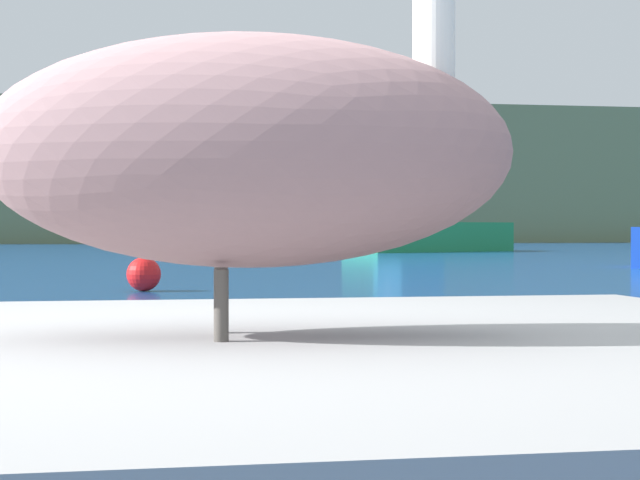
{
  "coord_description": "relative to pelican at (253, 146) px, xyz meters",
  "views": [
    {
      "loc": [
        0.21,
        -2.4,
        0.97
      ],
      "look_at": [
        4.49,
        20.79,
        0.72
      ],
      "focal_mm": 62.49,
      "sensor_mm": 36.0,
      "label": 1
    }
  ],
  "objects": [
    {
      "name": "hillside_backdrop",
      "position": [
        -0.5,
        74.39,
        3.42
      ],
      "size": [
        140.0,
        13.99,
        9.12
      ],
      "primitive_type": "cube",
      "color": "#6B7A51",
      "rests_on": "ground"
    },
    {
      "name": "pelican",
      "position": [
        0.0,
        0.0,
        0.0
      ],
      "size": [
        1.34,
        0.62,
        0.96
      ],
      "rotation": [
        0.0,
        0.0,
        -0.09
      ],
      "color": "gray",
      "rests_on": "pier_dock"
    },
    {
      "name": "fishing_boat_green",
      "position": [
        12.28,
        41.87,
        -0.26
      ],
      "size": [
        7.62,
        5.19,
        5.09
      ],
      "rotation": [
        0.0,
        0.0,
        3.57
      ],
      "color": "#1E8C4C",
      "rests_on": "ground"
    },
    {
      "name": "mooring_buoy",
      "position": [
        0.15,
        14.92,
        -0.87
      ],
      "size": [
        0.53,
        0.53,
        0.53
      ],
      "primitive_type": "sphere",
      "color": "red",
      "rests_on": "ground"
    }
  ]
}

